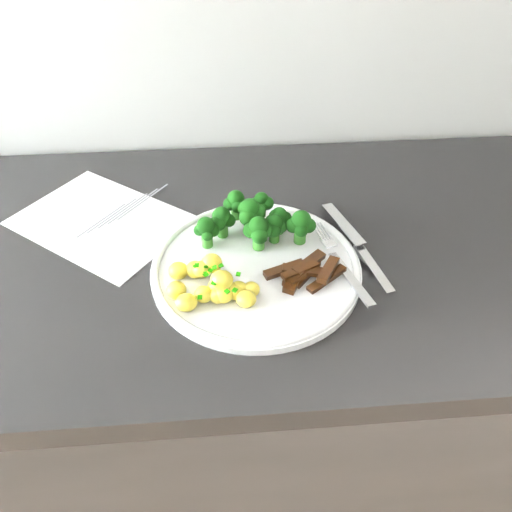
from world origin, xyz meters
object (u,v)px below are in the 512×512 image
counter (216,405)px  plate (256,267)px  broccoli (256,219)px  potatoes (213,285)px  knife (364,256)px  recipe_paper (101,221)px  beef_strips (305,272)px  fork (343,266)px

counter → plate: 0.48m
broccoli → potatoes: 0.14m
plate → broccoli: bearing=86.0°
plate → knife: size_ratio=1.46×
recipe_paper → beef_strips: (0.32, -0.17, 0.02)m
beef_strips → fork: bearing=11.2°
counter → potatoes: 0.50m
broccoli → beef_strips: (0.06, -0.10, -0.03)m
beef_strips → counter: bearing=148.9°
recipe_paper → potatoes: potatoes is taller
counter → fork: (0.21, -0.08, 0.48)m
broccoli → potatoes: broccoli is taller
counter → beef_strips: beef_strips is taller
plate → counter: bearing=144.1°
plate → beef_strips: 0.08m
recipe_paper → potatoes: 0.27m
potatoes → counter: bearing=100.5°
plate → knife: knife is taller
broccoli → knife: broccoli is taller
counter → broccoli: broccoli is taller
recipe_paper → fork: 0.41m
recipe_paper → plate: size_ratio=1.08×
plate → knife: bearing=3.9°
fork → knife: fork is taller
beef_strips → knife: beef_strips is taller
potatoes → beef_strips: bearing=8.7°
plate → knife: 0.17m
recipe_paper → broccoli: broccoli is taller
broccoli → fork: broccoli is taller
plate → broccoli: size_ratio=1.68×
potatoes → fork: 0.19m
potatoes → fork: potatoes is taller
counter → potatoes: size_ratio=19.02×
recipe_paper → knife: (0.42, -0.13, 0.01)m
plate → beef_strips: size_ratio=2.55×
counter → beef_strips: size_ratio=20.05×
plate → fork: 0.13m
beef_strips → fork: size_ratio=0.65×
recipe_paper → broccoli: (0.26, -0.08, 0.05)m
broccoli → recipe_paper: bearing=163.5°
counter → broccoli: 0.52m
fork → knife: 0.05m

